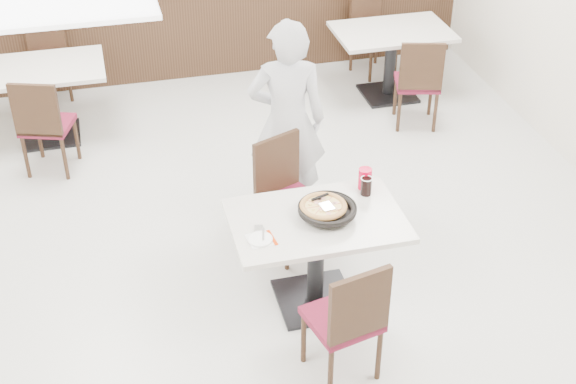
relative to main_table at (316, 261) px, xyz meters
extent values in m
plane|color=#ABABA7|center=(-0.14, 0.54, -0.38)|extent=(7.00, 7.00, 0.00)
cube|color=black|center=(-0.14, 4.02, 0.18)|extent=(5.90, 0.03, 1.10)
cube|color=white|center=(-1.64, -0.96, 2.40)|extent=(1.20, 0.60, 0.02)
cylinder|color=black|center=(0.03, -0.01, 0.39)|extent=(0.11, 0.11, 0.04)
cylinder|color=black|center=(0.07, 0.00, 0.42)|extent=(0.35, 0.35, 0.01)
cylinder|color=#B17F44|center=(0.05, 0.02, 0.44)|extent=(0.29, 0.29, 0.02)
cube|color=white|center=(0.07, 0.00, 0.47)|extent=(0.09, 0.11, 0.00)
cube|color=silver|center=(-0.43, -0.14, 0.38)|extent=(0.20, 0.20, 0.00)
cylinder|color=white|center=(-0.43, -0.15, 0.38)|extent=(0.17, 0.17, 0.01)
cube|color=white|center=(-0.40, -0.11, 0.39)|extent=(0.05, 0.15, 0.00)
cylinder|color=black|center=(0.42, 0.20, 0.44)|extent=(0.08, 0.08, 0.13)
cylinder|color=#C00022|center=(0.44, 0.28, 0.45)|extent=(0.10, 0.10, 0.16)
imported|color=silver|center=(0.09, 1.19, 0.49)|extent=(0.69, 0.52, 1.73)
camera|label=1|loc=(-1.29, -4.31, 3.59)|focal=50.00mm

